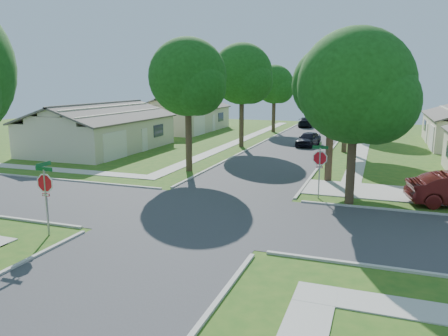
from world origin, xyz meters
TOP-DOWN VIEW (x-y plane):
  - ground at (0.00, 0.00)m, footprint 100.00×100.00m
  - road_ns at (0.00, 0.00)m, footprint 7.00×100.00m
  - sidewalk_ne at (6.10, 26.00)m, footprint 1.20×40.00m
  - sidewalk_nw at (-6.10, 26.00)m, footprint 1.20×40.00m
  - driveway at (7.90, 7.10)m, footprint 8.80×3.60m
  - stop_sign_sw at (-4.70, -4.70)m, footprint 1.05×0.80m
  - stop_sign_ne at (4.70, 4.70)m, footprint 1.05×0.80m
  - tree_e_near at (4.75, 9.01)m, footprint 4.97×4.80m
  - tree_e_mid at (4.76, 21.01)m, footprint 5.59×5.40m
  - tree_e_far at (4.75, 34.01)m, footprint 5.17×5.00m
  - tree_w_near at (-4.64, 9.01)m, footprint 5.38×5.20m
  - tree_w_mid at (-4.64, 21.01)m, footprint 5.80×5.60m
  - tree_w_far at (-4.65, 34.01)m, footprint 4.76×4.60m
  - tree_ne_corner at (6.36, 4.21)m, footprint 5.80×5.60m
  - house_nw_near at (-15.99, 15.00)m, footprint 8.42×13.60m
  - house_nw_far at (-15.99, 32.00)m, footprint 8.42×13.60m
  - car_curb_east at (1.20, 23.53)m, footprint 2.17×4.23m
  - car_curb_west at (-1.98, 41.48)m, footprint 2.23×4.67m

SIDE VIEW (x-z plane):
  - ground at x=0.00m, z-range 0.00..0.00m
  - road_ns at x=0.00m, z-range -0.01..0.01m
  - sidewalk_ne at x=6.10m, z-range 0.00..0.04m
  - sidewalk_nw at x=-6.10m, z-range 0.00..0.04m
  - driveway at x=7.90m, z-range 0.00..0.05m
  - car_curb_west at x=-1.98m, z-range 0.00..1.31m
  - car_curb_east at x=1.20m, z-range 0.00..1.38m
  - house_nw_near at x=-15.99m, z-range -0.60..3.63m
  - house_nw_far at x=-15.99m, z-range -0.60..3.63m
  - stop_sign_sw at x=-4.70m, z-range 0.54..3.52m
  - stop_sign_ne at x=4.70m, z-range 0.54..3.52m
  - tree_w_far at x=-4.65m, z-range 1.49..9.52m
  - tree_ne_corner at x=6.36m, z-range 1.26..9.92m
  - tree_e_near at x=4.75m, z-range 1.50..9.78m
  - tree_e_far at x=4.75m, z-range 1.62..10.34m
  - tree_w_near at x=-4.64m, z-range 1.63..10.60m
  - tree_e_mid at x=4.76m, z-range 1.64..10.86m
  - tree_w_mid at x=-4.64m, z-range 1.71..11.27m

